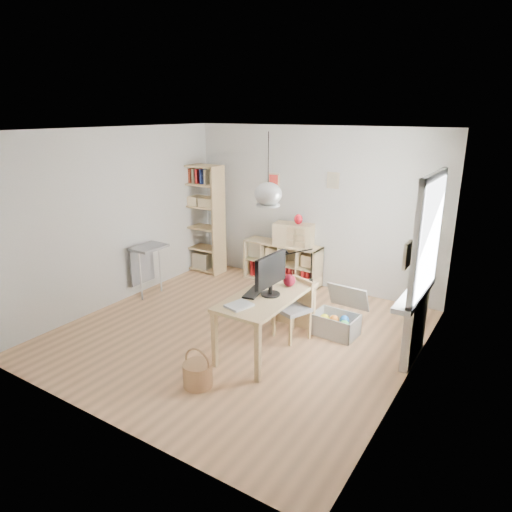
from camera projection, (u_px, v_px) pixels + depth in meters
The scene contains 20 objects.
ground at pixel (238, 333), 6.27m from camera, with size 4.50×4.50×0.00m, color tan.
room_shell at pixel (268, 194), 5.27m from camera, with size 4.50×4.50×4.50m.
window_unit at pixel (429, 238), 5.15m from camera, with size 0.07×1.16×1.46m.
radiator at pixel (415, 329), 5.52m from camera, with size 0.10×0.80×0.80m, color silver.
windowsill at pixel (414, 295), 5.42m from camera, with size 0.22×1.20×0.06m, color silver.
desk at pixel (267, 301), 5.67m from camera, with size 0.70×1.50×0.75m.
cube_shelf at pixel (282, 265), 8.10m from camera, with size 1.40×0.38×0.72m.
tall_bookshelf at pixel (202, 215), 8.43m from camera, with size 0.80×0.38×2.00m.
side_table at pixel (146, 256), 7.39m from camera, with size 0.40×0.55×0.85m.
chair at pixel (295, 305), 6.05m from camera, with size 0.51×0.51×0.81m.
wicker_basket at pixel (198, 373), 5.04m from camera, with size 0.33×0.33×0.46m.
storage_chest at pixel (338, 320), 6.22m from camera, with size 0.62×0.69×0.62m.
monitor at pixel (271, 273), 5.53m from camera, with size 0.24×0.60×0.52m.
keyboard at pixel (254, 292), 5.68m from camera, with size 0.16×0.42×0.02m, color black.
task_lamp at pixel (296, 260), 6.02m from camera, with size 0.40×0.15×0.43m.
yarn_ball at pixel (289, 280), 5.88m from camera, with size 0.16×0.16×0.16m, color #520A17.
paper_tray at pixel (239, 305), 5.29m from camera, with size 0.23×0.29×0.03m, color silver.
drawer_chest at pixel (293, 234), 7.76m from camera, with size 0.66×0.30×0.38m, color #D1B689.
red_vase at pixel (298, 219), 7.64m from camera, with size 0.14×0.14×0.17m, color #A40D17.
potted_plant at pixel (422, 270), 5.65m from camera, with size 0.31×0.27×0.34m, color #31742B.
Camera 1 is at (3.23, -4.65, 2.92)m, focal length 32.00 mm.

